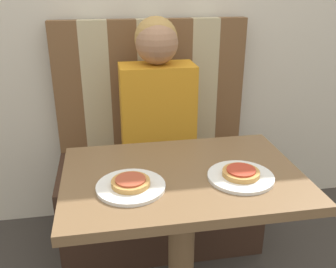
{
  "coord_description": "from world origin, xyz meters",
  "views": [
    {
      "loc": [
        -0.25,
        -1.13,
        1.34
      ],
      "look_at": [
        0.0,
        0.3,
        0.74
      ],
      "focal_mm": 40.0,
      "sensor_mm": 36.0,
      "label": 1
    }
  ],
  "objects_px": {
    "plate_left": "(131,187)",
    "plate_right": "(241,177)",
    "pizza_left": "(131,182)",
    "pizza_right": "(241,172)",
    "person": "(157,93)"
  },
  "relations": [
    {
      "from": "pizza_left",
      "to": "pizza_right",
      "type": "distance_m",
      "value": 0.38
    },
    {
      "from": "person",
      "to": "plate_left",
      "type": "bearing_deg",
      "value": -105.75
    },
    {
      "from": "person",
      "to": "pizza_right",
      "type": "xyz_separation_m",
      "value": [
        0.19,
        -0.67,
        -0.1
      ]
    },
    {
      "from": "plate_right",
      "to": "pizza_left",
      "type": "bearing_deg",
      "value": -180.0
    },
    {
      "from": "plate_left",
      "to": "pizza_right",
      "type": "bearing_deg",
      "value": -0.0
    },
    {
      "from": "plate_left",
      "to": "plate_right",
      "type": "relative_size",
      "value": 1.0
    },
    {
      "from": "pizza_right",
      "to": "pizza_left",
      "type": "bearing_deg",
      "value": 180.0
    },
    {
      "from": "person",
      "to": "plate_left",
      "type": "xyz_separation_m",
      "value": [
        -0.19,
        -0.67,
        -0.11
      ]
    },
    {
      "from": "person",
      "to": "pizza_left",
      "type": "distance_m",
      "value": 0.7
    },
    {
      "from": "pizza_left",
      "to": "plate_right",
      "type": "bearing_deg",
      "value": 0.0
    },
    {
      "from": "person",
      "to": "plate_right",
      "type": "bearing_deg",
      "value": -74.25
    },
    {
      "from": "plate_left",
      "to": "plate_right",
      "type": "height_order",
      "value": "same"
    },
    {
      "from": "pizza_left",
      "to": "pizza_right",
      "type": "height_order",
      "value": "same"
    },
    {
      "from": "person",
      "to": "plate_left",
      "type": "height_order",
      "value": "person"
    },
    {
      "from": "person",
      "to": "plate_left",
      "type": "distance_m",
      "value": 0.7
    }
  ]
}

